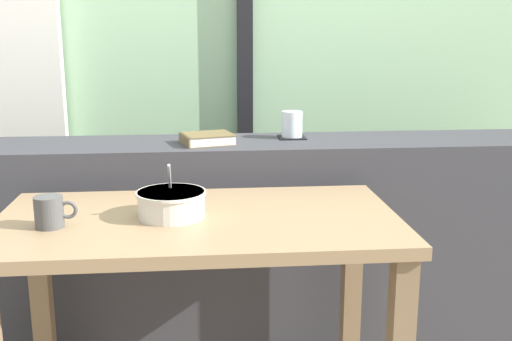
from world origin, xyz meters
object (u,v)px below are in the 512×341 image
soup_bowl (171,204)px  ceramic_mug (50,212)px  coaster_square (292,137)px  closed_book (207,139)px  breakfast_table (199,255)px  juice_glass (292,125)px

soup_bowl → ceramic_mug: bearing=-169.0°
coaster_square → closed_book: 0.33m
breakfast_table → soup_bowl: bearing=173.1°
ceramic_mug → closed_book: bearing=53.2°
soup_bowl → ceramic_mug: size_ratio=1.73×
coaster_square → juice_glass: juice_glass is taller
breakfast_table → coaster_square: coaster_square is taller
soup_bowl → closed_book: bearing=77.8°
coaster_square → juice_glass: size_ratio=1.03×
juice_glass → closed_book: size_ratio=0.47×
breakfast_table → coaster_square: 0.74m
breakfast_table → soup_bowl: size_ratio=5.78×
breakfast_table → juice_glass: bearing=59.4°
soup_bowl → breakfast_table: bearing=-6.9°
coaster_square → soup_bowl: 0.74m
soup_bowl → coaster_square: bearing=54.1°
breakfast_table → juice_glass: 0.75m
breakfast_table → coaster_square: (0.36, 0.61, 0.23)m
breakfast_table → ceramic_mug: bearing=-172.3°
juice_glass → ceramic_mug: bearing=-138.7°
coaster_square → closed_book: (-0.32, -0.09, 0.02)m
breakfast_table → ceramic_mug: (-0.39, -0.05, 0.15)m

